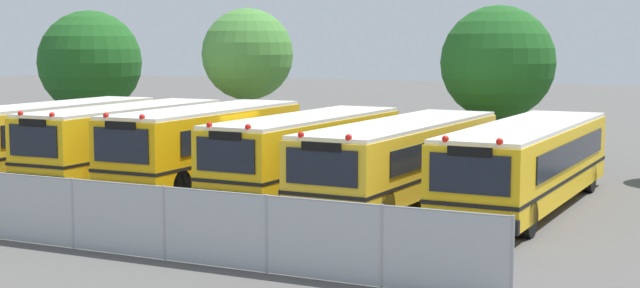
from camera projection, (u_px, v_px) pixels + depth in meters
The scene contains 12 objects.
ground_plane at pixel (258, 187), 31.52m from camera, with size 160.00×160.00×0.00m, color #514F4C.
school_bus_0 at pixel (49, 135), 35.07m from camera, with size 2.62×10.56×2.70m.
school_bus_1 at pixel (125, 138), 33.75m from camera, with size 2.56×9.71×2.72m.
school_bus_2 at pixel (206, 143), 31.97m from camera, with size 2.56×9.53×2.79m.
school_bus_3 at pixel (307, 150), 30.55m from camera, with size 2.69×9.95×2.64m.
school_bus_4 at pixel (403, 157), 28.84m from camera, with size 2.90×11.14×2.58m.
school_bus_5 at pixel (527, 162), 27.50m from camera, with size 2.69×11.34×2.64m.
tree_0 at pixel (93, 63), 44.67m from camera, with size 4.97×4.97×6.40m.
tree_1 at pixel (251, 56), 40.49m from camera, with size 4.01×4.01×6.37m.
tree_2 at pixel (500, 61), 36.36m from camera, with size 4.52×4.52×6.35m.
chainlink_fence at pixel (31, 208), 22.72m from camera, with size 23.98×0.07×1.72m.
traffic_cone at pixel (184, 233), 22.61m from camera, with size 0.46×0.46×0.61m, color #EA5914.
Camera 1 is at (15.69, -27.00, 4.98)m, focal length 52.12 mm.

